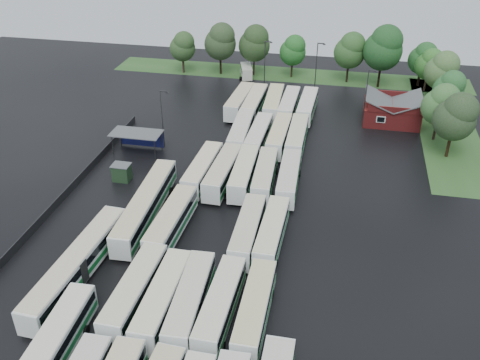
# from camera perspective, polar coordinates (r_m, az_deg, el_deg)

# --- Properties ---
(ground) EXTENTS (160.00, 160.00, 0.00)m
(ground) POSITION_cam_1_polar(r_m,az_deg,el_deg) (67.57, -3.77, -6.71)
(ground) COLOR black
(ground) RESTS_ON ground
(brick_building) EXTENTS (10.07, 8.60, 5.39)m
(brick_building) POSITION_cam_1_polar(r_m,az_deg,el_deg) (102.54, 15.86, 6.96)
(brick_building) COLOR maroon
(brick_building) RESTS_ON ground
(wash_shed) EXTENTS (8.20, 4.20, 3.58)m
(wash_shed) POSITION_cam_1_polar(r_m,az_deg,el_deg) (88.98, -10.89, 4.75)
(wash_shed) COLOR #2D2D30
(wash_shed) RESTS_ON ground
(utility_hut) EXTENTS (2.70, 2.20, 2.62)m
(utility_hut) POSITION_cam_1_polar(r_m,az_deg,el_deg) (81.73, -12.50, 0.81)
(utility_hut) COLOR black
(utility_hut) RESTS_ON ground
(grass_strip_north) EXTENTS (80.00, 10.00, 0.01)m
(grass_strip_north) POSITION_cam_1_polar(r_m,az_deg,el_deg) (124.15, 5.08, 11.15)
(grass_strip_north) COLOR #2D5522
(grass_strip_north) RESTS_ON ground
(grass_strip_east) EXTENTS (10.00, 50.00, 0.01)m
(grass_strip_east) POSITION_cam_1_polar(r_m,az_deg,el_deg) (104.61, 21.17, 5.38)
(grass_strip_east) COLOR #2D5522
(grass_strip_east) RESTS_ON ground
(west_fence) EXTENTS (0.10, 50.00, 1.20)m
(west_fence) POSITION_cam_1_polar(r_m,az_deg,el_deg) (81.12, -17.59, -0.79)
(west_fence) COLOR #2D2D30
(west_fence) RESTS_ON ground
(bus_r1c0) EXTENTS (3.01, 13.12, 3.64)m
(bus_r1c0) POSITION_cam_1_polar(r_m,az_deg,el_deg) (58.68, -11.14, -11.57)
(bus_r1c0) COLOR white
(bus_r1c0) RESTS_ON ground
(bus_r1c1) EXTENTS (2.87, 13.02, 3.62)m
(bus_r1c1) POSITION_cam_1_polar(r_m,az_deg,el_deg) (57.39, -8.23, -12.40)
(bus_r1c1) COLOR white
(bus_r1c1) RESTS_ON ground
(bus_r1c2) EXTENTS (3.34, 13.00, 3.59)m
(bus_r1c2) POSITION_cam_1_polar(r_m,az_deg,el_deg) (56.85, -5.33, -12.70)
(bus_r1c2) COLOR white
(bus_r1c2) RESTS_ON ground
(bus_r1c3) EXTENTS (2.91, 12.67, 3.51)m
(bus_r1c3) POSITION_cam_1_polar(r_m,az_deg,el_deg) (56.27, -2.10, -13.17)
(bus_r1c3) COLOR white
(bus_r1c3) RESTS_ON ground
(bus_r1c4) EXTENTS (2.79, 12.61, 3.50)m
(bus_r1c4) POSITION_cam_1_polar(r_m,az_deg,el_deg) (55.83, 1.60, -13.60)
(bus_r1c4) COLOR white
(bus_r1c4) RESTS_ON ground
(bus_r2c0) EXTENTS (3.14, 13.28, 3.68)m
(bus_r2c0) POSITION_cam_1_polar(r_m,az_deg,el_deg) (68.23, -7.32, -4.42)
(bus_r2c0) COLOR white
(bus_r2c0) RESTS_ON ground
(bus_r2c3) EXTENTS (2.86, 12.66, 3.51)m
(bus_r2c3) POSITION_cam_1_polar(r_m,az_deg,el_deg) (66.27, 0.84, -5.40)
(bus_r2c3) COLOR white
(bus_r2c3) RESTS_ON ground
(bus_r2c4) EXTENTS (2.84, 12.55, 3.48)m
(bus_r2c4) POSITION_cam_1_polar(r_m,az_deg,el_deg) (66.07, 3.43, -5.61)
(bus_r2c4) COLOR white
(bus_r2c4) RESTS_ON ground
(bus_r3c0) EXTENTS (3.15, 12.96, 3.59)m
(bus_r3c0) POSITION_cam_1_polar(r_m,az_deg,el_deg) (79.46, -3.99, 1.15)
(bus_r3c0) COLOR white
(bus_r3c0) RESTS_ON ground
(bus_r3c1) EXTENTS (3.24, 13.23, 3.66)m
(bus_r3c1) POSITION_cam_1_polar(r_m,az_deg,el_deg) (78.50, -1.84, 0.86)
(bus_r3c1) COLOR white
(bus_r3c1) RESTS_ON ground
(bus_r3c2) EXTENTS (3.17, 13.01, 3.60)m
(bus_r3c2) POSITION_cam_1_polar(r_m,az_deg,el_deg) (78.30, 0.42, 0.76)
(bus_r3c2) COLOR white
(bus_r3c2) RESTS_ON ground
(bus_r3c3) EXTENTS (3.30, 12.68, 3.50)m
(bus_r3c3) POSITION_cam_1_polar(r_m,az_deg,el_deg) (77.91, 2.66, 0.52)
(bus_r3c3) COLOR white
(bus_r3c3) RESTS_ON ground
(bus_r3c4) EXTENTS (3.18, 12.78, 3.53)m
(bus_r3c4) POSITION_cam_1_polar(r_m,az_deg,el_deg) (77.47, 5.22, 0.24)
(bus_r3c4) COLOR white
(bus_r3c4) RESTS_ON ground
(bus_r4c1) EXTENTS (3.34, 13.30, 3.67)m
(bus_r4c1) POSITION_cam_1_polar(r_m,az_deg,el_deg) (90.52, 0.12, 5.11)
(bus_r4c1) COLOR white
(bus_r4c1) RESTS_ON ground
(bus_r4c2) EXTENTS (2.86, 12.63, 3.50)m
(bus_r4c2) POSITION_cam_1_polar(r_m,az_deg,el_deg) (89.81, 2.02, 4.81)
(bus_r4c2) COLOR white
(bus_r4c2) RESTS_ON ground
(bus_r4c3) EXTENTS (2.81, 12.81, 3.56)m
(bus_r4c3) POSITION_cam_1_polar(r_m,az_deg,el_deg) (89.69, 4.19, 4.72)
(bus_r4c3) COLOR white
(bus_r4c3) RESTS_ON ground
(bus_r4c4) EXTENTS (2.85, 12.85, 3.57)m
(bus_r4c4) POSITION_cam_1_polar(r_m,az_deg,el_deg) (89.55, 6.10, 4.59)
(bus_r4c4) COLOR white
(bus_r4c4) RESTS_ON ground
(bus_r5c0) EXTENTS (3.46, 13.38, 3.69)m
(bus_r5c0) POSITION_cam_1_polar(r_m,az_deg,el_deg) (103.10, -0.02, 8.37)
(bus_r5c0) COLOR white
(bus_r5c0) RESTS_ON ground
(bus_r5c1) EXTENTS (2.95, 13.12, 3.64)m
(bus_r5c1) POSITION_cam_1_polar(r_m,az_deg,el_deg) (102.60, 1.57, 8.23)
(bus_r5c1) COLOR white
(bus_r5c1) RESTS_ON ground
(bus_r5c2) EXTENTS (3.34, 13.28, 3.67)m
(bus_r5c2) POSITION_cam_1_polar(r_m,az_deg,el_deg) (102.53, 3.60, 8.18)
(bus_r5c2) COLOR white
(bus_r5c2) RESTS_ON ground
(bus_r5c3) EXTENTS (2.82, 12.75, 3.54)m
(bus_r5c3) POSITION_cam_1_polar(r_m,az_deg,el_deg) (102.14, 5.26, 7.98)
(bus_r5c3) COLOR white
(bus_r5c3) RESTS_ON ground
(bus_r5c4) EXTENTS (3.03, 12.94, 3.59)m
(bus_r5c4) POSITION_cam_1_polar(r_m,az_deg,el_deg) (101.91, 7.18, 7.83)
(bus_r5c4) COLOR white
(bus_r5c4) RESTS_ON ground
(artic_bus_west_b) EXTENTS (3.51, 19.90, 3.68)m
(artic_bus_west_b) POSITION_cam_1_polar(r_m,az_deg,el_deg) (71.97, -10.01, -2.61)
(artic_bus_west_b) COLOR white
(artic_bus_west_b) RESTS_ON ground
(artic_bus_west_c) EXTENTS (3.78, 19.78, 3.65)m
(artic_bus_west_c) POSITION_cam_1_polar(r_m,az_deg,el_deg) (63.62, -16.93, -8.62)
(artic_bus_west_c) COLOR white
(artic_bus_west_c) RESTS_ON ground
(minibus) EXTENTS (3.75, 6.40, 2.63)m
(minibus) POSITION_cam_1_polar(r_m,az_deg,el_deg) (121.48, 0.68, 11.55)
(minibus) COLOR silver
(minibus) RESTS_ON ground
(tree_north_0) EXTENTS (5.79, 5.78, 9.57)m
(tree_north_0) POSITION_cam_1_polar(r_m,az_deg,el_deg) (123.65, -6.11, 14.01)
(tree_north_0) COLOR #38271E
(tree_north_0) RESTS_ON ground
(tree_north_1) EXTENTS (7.05, 7.05, 11.68)m
(tree_north_1) POSITION_cam_1_polar(r_m,az_deg,el_deg) (121.88, -2.06, 14.58)
(tree_north_1) COLOR black
(tree_north_1) RESTS_ON ground
(tree_north_2) EXTENTS (6.94, 6.94, 11.50)m
(tree_north_2) POSITION_cam_1_polar(r_m,az_deg,el_deg) (120.97, 1.59, 14.41)
(tree_north_2) COLOR #312519
(tree_north_2) RESTS_ON ground
(tree_north_3) EXTENTS (5.79, 5.79, 9.59)m
(tree_north_3) POSITION_cam_1_polar(r_m,az_deg,el_deg) (120.71, 5.71, 13.63)
(tree_north_3) COLOR black
(tree_north_3) RESTS_ON ground
(tree_north_4) EXTENTS (6.71, 6.71, 11.12)m
(tree_north_4) POSITION_cam_1_polar(r_m,az_deg,el_deg) (119.04, 11.72, 13.42)
(tree_north_4) COLOR black
(tree_north_4) RESTS_ON ground
(tree_north_5) EXTENTS (8.10, 8.10, 13.42)m
(tree_north_5) POSITION_cam_1_polar(r_m,az_deg,el_deg) (117.13, 15.11, 13.50)
(tree_north_5) COLOR black
(tree_north_5) RESTS_ON ground
(tree_north_6) EXTENTS (5.84, 5.84, 9.67)m
(tree_north_6) POSITION_cam_1_polar(r_m,az_deg,el_deg) (120.84, 18.97, 12.21)
(tree_north_6) COLOR black
(tree_north_6) RESTS_ON ground
(tree_east_0) EXTENTS (6.72, 6.72, 11.13)m
(tree_east_0) POSITION_cam_1_polar(r_m,az_deg,el_deg) (90.35, 22.09, 6.31)
(tree_east_0) COLOR black
(tree_east_0) RESTS_ON ground
(tree_east_1) EXTENTS (6.19, 6.19, 10.26)m
(tree_east_1) POSITION_cam_1_polar(r_m,az_deg,el_deg) (95.91, 20.71, 7.57)
(tree_east_1) COLOR black
(tree_east_1) RESTS_ON ground
(tree_east_2) EXTENTS (5.67, 5.67, 9.40)m
(tree_east_2) POSITION_cam_1_polar(r_m,az_deg,el_deg) (105.64, 21.47, 9.13)
(tree_east_2) COLOR #352311
(tree_east_2) RESTS_ON ground
(tree_east_3) EXTENTS (6.47, 6.47, 10.72)m
(tree_east_3) POSITION_cam_1_polar(r_m,az_deg,el_deg) (112.31, 20.79, 10.93)
(tree_east_3) COLOR #392C1F
(tree_east_3) RESTS_ON ground
(tree_east_4) EXTENTS (5.56, 5.56, 9.21)m
(tree_east_4) POSITION_cam_1_polar(r_m,az_deg,el_deg) (118.47, 19.57, 11.61)
(tree_east_4) COLOR #322319
(tree_east_4) RESTS_ON ground
(lamp_post_ne) EXTENTS (1.57, 0.30, 10.16)m
(lamp_post_ne) POSITION_cam_1_polar(r_m,az_deg,el_deg) (99.03, 13.38, 9.00)
(lamp_post_ne) COLOR #2D2D30
(lamp_post_ne) RESTS_ON ground
(lamp_post_nw) EXTENTS (1.52, 0.30, 9.87)m
(lamp_post_nw) POSITION_cam_1_polar(r_m,az_deg,el_deg) (88.92, -8.25, 6.92)
(lamp_post_nw) COLOR #2D2D30
(lamp_post_nw) RESTS_ON ground
(lamp_post_back_w) EXTENTS (1.56, 0.30, 10.13)m
(lamp_post_back_w) POSITION_cam_1_polar(r_m,az_deg,el_deg) (113.65, 2.73, 12.53)
(lamp_post_back_w) COLOR #2D2D30
(lamp_post_back_w) RESTS_ON ground
(lamp_post_back_e) EXTENTS (1.63, 0.32, 10.57)m
(lamp_post_back_e) POSITION_cam_1_polar(r_m,az_deg,el_deg) (111.89, 8.21, 12.10)
(lamp_post_back_e) COLOR #2D2D30
(lamp_post_back_e) RESTS_ON ground
(puddle_2) EXTENTS (6.21, 6.21, 0.01)m
(puddle_2) POSITION_cam_1_polar(r_m,az_deg,el_deg) (70.57, -8.84, -5.23)
(puddle_2) COLOR black
(puddle_2) RESTS_ON ground
(puddle_3) EXTENTS (5.00, 5.00, 0.01)m
(puddle_3) POSITION_cam_1_polar(r_m,az_deg,el_deg) (64.83, 1.75, -8.50)
(puddle_3) COLOR black
(puddle_3) RESTS_ON ground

